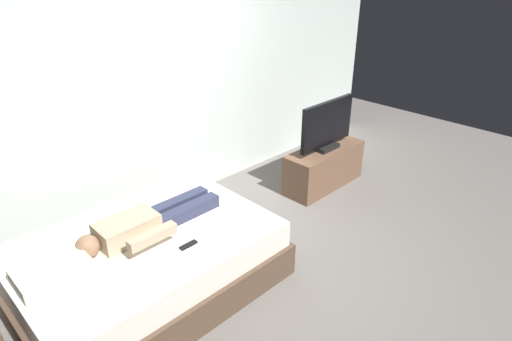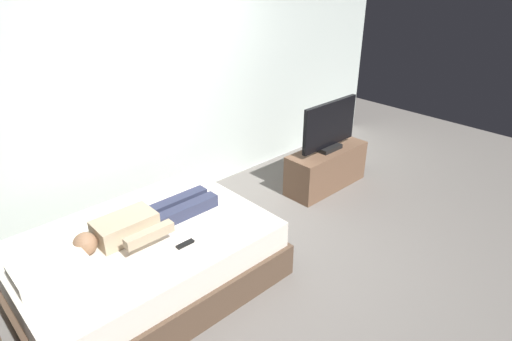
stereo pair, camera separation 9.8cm
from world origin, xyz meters
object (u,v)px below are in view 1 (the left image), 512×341
pillow (52,272)px  tv_stand (324,167)px  tv (327,126)px  remote (188,245)px  person (143,224)px  bed (148,264)px

pillow → tv_stand: 3.29m
pillow → tv: (3.27, 0.11, 0.18)m
tv_stand → tv: 0.53m
remote → tv_stand: (2.37, 0.46, -0.30)m
pillow → person: bearing=3.7°
pillow → tv: bearing=1.9°
bed → remote: (0.18, -0.36, 0.29)m
bed → pillow: pillow is taller
person → tv: size_ratio=1.43×
pillow → remote: bearing=-21.5°
person → tv: (2.52, 0.06, 0.16)m
pillow → remote: (0.90, -0.36, -0.05)m
person → tv_stand: bearing=1.3°
pillow → person: size_ratio=0.38×
pillow → tv: tv is taller
tv_stand → tv: (0.00, 0.00, 0.53)m
pillow → tv: 3.28m
bed → tv_stand: (2.55, 0.11, -0.01)m
person → tv_stand: person is taller
bed → pillow: (-0.72, 0.00, 0.34)m
bed → pillow: bearing=180.0°
tv → bed: bearing=-177.6°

